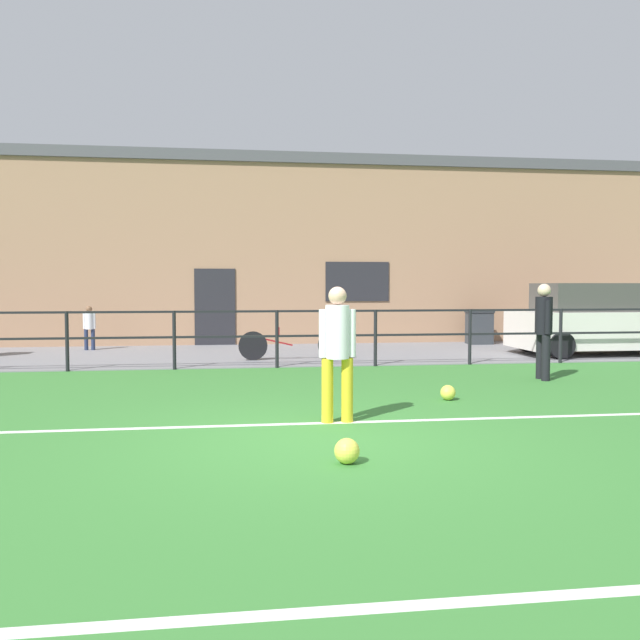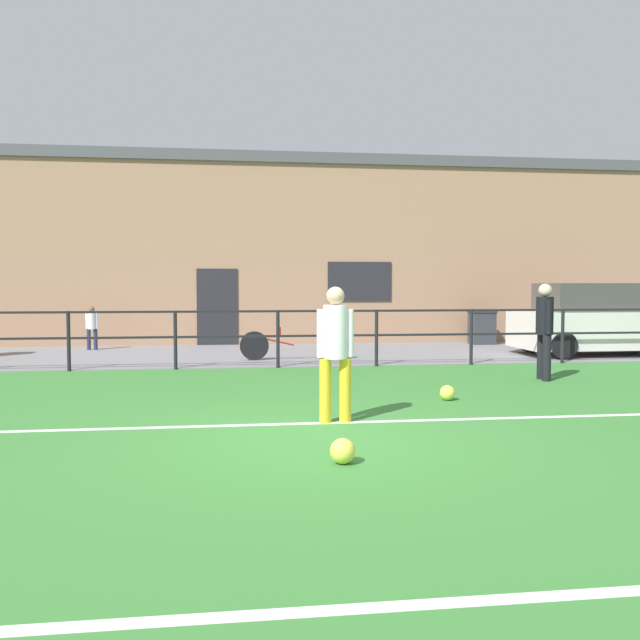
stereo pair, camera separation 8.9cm
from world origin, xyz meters
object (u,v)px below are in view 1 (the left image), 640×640
trash_bin_0 (479,327)px  player_striker (337,346)px  spectator_child (89,325)px  soccer_ball_spare (448,393)px  bicycle_parked_1 (293,345)px  soccer_ball_match (347,451)px  parked_car_red (594,321)px  player_goalkeeper (544,325)px

trash_bin_0 → player_striker: bearing=-120.3°
player_striker → spectator_child: 10.40m
soccer_ball_spare → bicycle_parked_1: bicycle_parked_1 is taller
soccer_ball_spare → spectator_child: bearing=129.7°
player_striker → soccer_ball_match: (-0.20, -1.78, -0.80)m
soccer_ball_spare → spectator_child: spectator_child is taller
soccer_ball_spare → parked_car_red: bearing=44.5°
player_goalkeeper → parked_car_red: bearing=144.4°
soccer_ball_match → soccer_ball_spare: 3.64m
soccer_ball_spare → bicycle_parked_1: size_ratio=0.09×
player_striker → soccer_ball_spare: (1.81, 1.26, -0.81)m
spectator_child → bicycle_parked_1: 5.62m
player_goalkeeper → soccer_ball_match: (-4.31, -4.75, -0.83)m
soccer_ball_match → soccer_ball_spare: (2.01, 3.04, -0.01)m
spectator_child → parked_car_red: size_ratio=0.29×
parked_car_red → trash_bin_0: bearing=119.2°
player_goalkeeper → soccer_ball_match: 6.46m
spectator_child → soccer_ball_match: bearing=108.1°
parked_car_red → trash_bin_0: 3.40m
parked_car_red → trash_bin_0: parked_car_red is taller
soccer_ball_match → spectator_child: (-4.60, 11.00, 0.53)m
player_striker → bicycle_parked_1: player_striker is taller
player_goalkeeper → player_striker: bearing=-49.0°
player_goalkeeper → trash_bin_0: bearing=172.7°
player_goalkeeper → player_striker: (-4.11, -2.97, -0.03)m
player_goalkeeper → trash_bin_0: (1.44, 6.54, -0.45)m
bicycle_parked_1 → soccer_ball_match: bearing=-91.8°
player_goalkeeper → player_striker: player_goalkeeper is taller
player_striker → parked_car_red: bearing=40.9°
bicycle_parked_1 → trash_bin_0: (5.49, 3.09, 0.15)m
soccer_ball_spare → spectator_child: 10.36m
soccer_ball_spare → trash_bin_0: size_ratio=0.23×
player_goalkeeper → soccer_ball_spare: bearing=-48.2°
player_striker → spectator_child: size_ratio=1.47×
player_goalkeeper → spectator_child: player_goalkeeper is taller
player_goalkeeper → soccer_ball_spare: size_ratio=7.70×
trash_bin_0 → player_goalkeeper: bearing=-102.4°
soccer_ball_match → spectator_child: bearing=112.7°
player_striker → parked_car_red: parked_car_red is taller
soccer_ball_match → parked_car_red: size_ratio=0.06×
player_striker → trash_bin_0: player_striker is taller
player_goalkeeper → soccer_ball_match: size_ratio=7.08×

